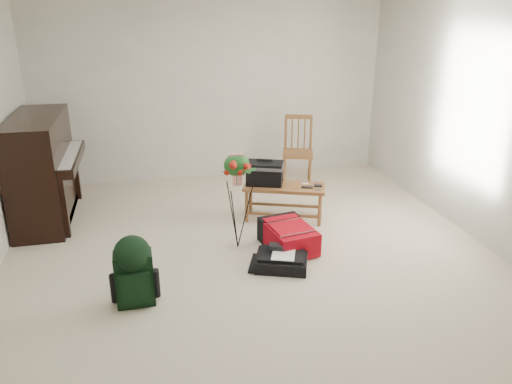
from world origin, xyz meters
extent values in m
cube|color=beige|center=(0.00, 0.00, 0.00)|extent=(5.00, 5.50, 0.01)
cube|color=silver|center=(0.00, 2.75, 1.25)|extent=(5.00, 0.04, 2.50)
cube|color=silver|center=(2.50, 0.00, 1.25)|extent=(0.04, 5.50, 2.50)
cube|color=black|center=(-2.20, 1.60, 0.62)|extent=(0.55, 1.50, 1.25)
cube|color=black|center=(-1.90, 1.60, 0.73)|extent=(0.28, 1.30, 0.10)
cube|color=white|center=(-1.90, 1.60, 0.78)|extent=(0.22, 1.20, 0.02)
cube|color=black|center=(-2.15, 1.60, 0.05)|extent=(0.45, 1.30, 0.10)
cube|color=brown|center=(0.58, 0.94, 0.41)|extent=(1.03, 0.69, 0.04)
cylinder|color=brown|center=(0.15, 0.79, 0.20)|extent=(0.04, 0.04, 0.39)
cylinder|color=brown|center=(0.15, 1.09, 0.20)|extent=(0.04, 0.04, 0.39)
cylinder|color=brown|center=(1.01, 0.79, 0.20)|extent=(0.04, 0.04, 0.39)
cylinder|color=brown|center=(1.01, 1.09, 0.20)|extent=(0.04, 0.04, 0.39)
cube|color=brown|center=(1.11, 2.12, 0.45)|extent=(0.53, 0.53, 0.04)
cylinder|color=brown|center=(0.93, 1.94, 0.22)|extent=(0.04, 0.04, 0.43)
cylinder|color=brown|center=(0.93, 2.30, 0.22)|extent=(0.04, 0.04, 0.43)
cylinder|color=brown|center=(1.29, 1.94, 0.22)|extent=(0.04, 0.04, 0.43)
cylinder|color=brown|center=(1.29, 2.30, 0.22)|extent=(0.04, 0.04, 0.43)
cube|color=brown|center=(1.11, 2.30, 0.94)|extent=(0.37, 0.15, 0.06)
cylinder|color=brown|center=(0.93, 2.30, 0.70)|extent=(0.04, 0.04, 0.52)
cylinder|color=brown|center=(1.29, 2.30, 0.70)|extent=(0.04, 0.04, 0.52)
cube|color=red|center=(0.41, 0.17, 0.14)|extent=(0.54, 0.71, 0.25)
cube|color=black|center=(0.41, 0.41, 0.14)|extent=(0.47, 0.22, 0.27)
cube|color=red|center=(0.41, 0.12, 0.28)|extent=(0.44, 0.43, 0.02)
cube|color=silver|center=(0.41, -0.06, 0.28)|extent=(0.40, 0.08, 0.01)
cube|color=black|center=(0.24, -0.19, 0.06)|extent=(0.61, 0.55, 0.12)
cube|color=black|center=(0.24, -0.19, 0.14)|extent=(0.53, 0.47, 0.03)
cube|color=white|center=(0.26, -0.21, 0.16)|extent=(0.31, 0.36, 0.01)
cube|color=black|center=(0.19, -0.13, 0.19)|extent=(0.19, 0.15, 0.05)
cube|color=black|center=(-1.17, -0.52, 0.24)|extent=(0.33, 0.20, 0.48)
cube|color=black|center=(-1.17, -0.64, 0.21)|extent=(0.26, 0.06, 0.28)
sphere|color=black|center=(-1.17, -0.52, 0.48)|extent=(0.31, 0.31, 0.31)
cube|color=black|center=(-1.24, -0.42, 0.24)|extent=(0.04, 0.03, 0.43)
cube|color=black|center=(-1.09, -0.42, 0.24)|extent=(0.04, 0.03, 0.43)
cylinder|color=black|center=(-0.10, 0.33, 0.84)|extent=(0.01, 0.01, 0.28)
ellipsoid|color=#1B571E|center=(-0.10, 0.33, 0.93)|extent=(0.26, 0.19, 0.24)
cube|color=red|center=(-0.10, 0.31, 1.01)|extent=(0.13, 0.04, 0.07)
camera|label=1|loc=(-0.97, -4.39, 2.46)|focal=35.00mm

